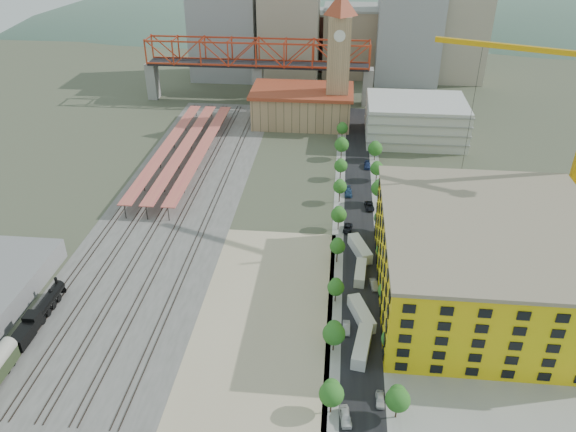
# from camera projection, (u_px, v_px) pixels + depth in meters

# --- Properties ---
(ground) EXTENTS (400.00, 400.00, 0.00)m
(ground) POSITION_uv_depth(u_px,v_px,m) (297.00, 237.00, 144.22)
(ground) COLOR #474C38
(ground) RESTS_ON ground
(ballast_strip) EXTENTS (36.00, 165.00, 0.06)m
(ballast_strip) POSITION_uv_depth(u_px,v_px,m) (178.00, 198.00, 162.30)
(ballast_strip) COLOR #605E59
(ballast_strip) RESTS_ON ground
(dirt_lot) EXTENTS (28.00, 67.00, 0.06)m
(dirt_lot) POSITION_uv_depth(u_px,v_px,m) (265.00, 317.00, 117.49)
(dirt_lot) COLOR tan
(dirt_lot) RESTS_ON ground
(street_asphalt) EXTENTS (12.00, 170.00, 0.06)m
(street_asphalt) POSITION_uv_depth(u_px,v_px,m) (359.00, 211.00, 155.74)
(street_asphalt) COLOR black
(street_asphalt) RESTS_ON ground
(sidewalk_west) EXTENTS (3.00, 170.00, 0.04)m
(sidewalk_west) POSITION_uv_depth(u_px,v_px,m) (339.00, 211.00, 156.21)
(sidewalk_west) COLOR gray
(sidewalk_west) RESTS_ON ground
(sidewalk_east) EXTENTS (3.00, 170.00, 0.04)m
(sidewalk_east) POSITION_uv_depth(u_px,v_px,m) (379.00, 212.00, 155.28)
(sidewalk_east) COLOR gray
(sidewalk_east) RESTS_ON ground
(construction_pad) EXTENTS (50.00, 90.00, 0.06)m
(construction_pad) POSITION_uv_depth(u_px,v_px,m) (493.00, 297.00, 123.21)
(construction_pad) COLOR gray
(construction_pad) RESTS_ON ground
(rail_tracks) EXTENTS (26.56, 160.00, 0.18)m
(rail_tracks) POSITION_uv_depth(u_px,v_px,m) (172.00, 198.00, 162.39)
(rail_tracks) COLOR #382B23
(rail_tracks) RESTS_ON ground
(platform_canopies) EXTENTS (16.00, 80.00, 4.12)m
(platform_canopies) POSITION_uv_depth(u_px,v_px,m) (184.00, 147.00, 184.34)
(platform_canopies) COLOR #D57252
(platform_canopies) RESTS_ON ground
(station_hall) EXTENTS (38.00, 24.00, 13.10)m
(station_hall) POSITION_uv_depth(u_px,v_px,m) (302.00, 106.00, 211.72)
(station_hall) COLOR tan
(station_hall) RESTS_ON ground
(clock_tower) EXTENTS (12.00, 12.00, 52.00)m
(clock_tower) POSITION_uv_depth(u_px,v_px,m) (339.00, 49.00, 197.78)
(clock_tower) COLOR tan
(clock_tower) RESTS_ON ground
(parking_garage) EXTENTS (34.00, 26.00, 14.00)m
(parking_garage) POSITION_uv_depth(u_px,v_px,m) (415.00, 120.00, 197.77)
(parking_garage) COLOR silver
(parking_garage) RESTS_ON ground
(truss_bridge) EXTENTS (94.00, 9.60, 25.60)m
(truss_bridge) POSITION_uv_depth(u_px,v_px,m) (258.00, 56.00, 227.02)
(truss_bridge) COLOR gray
(truss_bridge) RESTS_ON ground
(construction_building) EXTENTS (44.60, 50.60, 18.80)m
(construction_building) POSITION_uv_depth(u_px,v_px,m) (486.00, 261.00, 118.73)
(construction_building) COLOR yellow
(construction_building) RESTS_ON ground
(street_trees) EXTENTS (15.40, 124.40, 8.00)m
(street_trees) POSITION_uv_depth(u_px,v_px,m) (359.00, 230.00, 147.16)
(street_trees) COLOR #23671F
(street_trees) RESTS_ON ground
(skyline) EXTENTS (133.00, 46.00, 60.00)m
(skyline) POSITION_uv_depth(u_px,v_px,m) (340.00, 28.00, 254.33)
(skyline) COLOR #9EA0A3
(skyline) RESTS_ON ground
(distant_hills) EXTENTS (647.00, 264.00, 227.00)m
(distant_hills) POSITION_uv_depth(u_px,v_px,m) (389.00, 141.00, 403.89)
(distant_hills) COLOR #4C6B59
(distant_hills) RESTS_ON ground
(locomotive) EXTENTS (2.70, 20.83, 5.21)m
(locomotive) POSITION_uv_depth(u_px,v_px,m) (41.00, 312.00, 115.81)
(locomotive) COLOR black
(locomotive) RESTS_ON ground
(tower_crane) EXTENTS (47.91, 19.74, 54.03)m
(tower_crane) POSITION_uv_depth(u_px,v_px,m) (575.00, 111.00, 128.69)
(tower_crane) COLOR #E1A10E
(tower_crane) RESTS_ON ground
(site_trailer_a) EXTENTS (4.39, 10.72, 2.85)m
(site_trailer_a) POSITION_uv_depth(u_px,v_px,m) (362.00, 347.00, 107.81)
(site_trailer_a) COLOR silver
(site_trailer_a) RESTS_ON ground
(site_trailer_b) EXTENTS (5.90, 10.46, 2.78)m
(site_trailer_b) POSITION_uv_depth(u_px,v_px,m) (361.00, 314.00, 116.21)
(site_trailer_b) COLOR silver
(site_trailer_b) RESTS_ON ground
(site_trailer_c) EXTENTS (3.07, 9.12, 2.45)m
(site_trailer_c) POSITION_uv_depth(u_px,v_px,m) (360.00, 273.00, 128.90)
(site_trailer_c) COLOR silver
(site_trailer_c) RESTS_ON ground
(site_trailer_d) EXTENTS (6.06, 10.64, 2.83)m
(site_trailer_d) POSITION_uv_depth(u_px,v_px,m) (360.00, 249.00, 137.15)
(site_trailer_d) COLOR silver
(site_trailer_d) RESTS_ON ground
(car_0) EXTENTS (2.58, 4.90, 1.59)m
(car_0) POSITION_uv_depth(u_px,v_px,m) (345.00, 417.00, 94.29)
(car_0) COLOR silver
(car_0) RESTS_ON ground
(car_1) EXTENTS (1.53, 4.19, 1.37)m
(car_1) POSITION_uv_depth(u_px,v_px,m) (346.00, 328.00, 113.49)
(car_1) COLOR #AAA9AE
(car_1) RESTS_ON ground
(car_2) EXTENTS (2.65, 4.96, 1.33)m
(car_2) POSITION_uv_depth(u_px,v_px,m) (348.00, 228.00, 146.75)
(car_2) COLOR black
(car_2) RESTS_ON ground
(car_3) EXTENTS (2.61, 5.57, 1.57)m
(car_3) POSITION_uv_depth(u_px,v_px,m) (348.00, 192.00, 164.11)
(car_3) COLOR navy
(car_3) RESTS_ON ground
(car_4) EXTENTS (1.57, 3.87, 1.32)m
(car_4) POSITION_uv_depth(u_px,v_px,m) (380.00, 400.00, 97.60)
(car_4) COLOR silver
(car_4) RESTS_ON ground
(car_5) EXTENTS (2.16, 4.47, 1.41)m
(car_5) POSITION_uv_depth(u_px,v_px,m) (374.00, 285.00, 125.83)
(car_5) COLOR gray
(car_5) RESTS_ON ground
(car_6) EXTENTS (2.89, 5.33, 1.42)m
(car_6) POSITION_uv_depth(u_px,v_px,m) (369.00, 206.00, 156.86)
(car_6) COLOR black
(car_6) RESTS_ON ground
(car_7) EXTENTS (2.19, 5.08, 1.46)m
(car_7) POSITION_uv_depth(u_px,v_px,m) (367.00, 165.00, 180.08)
(car_7) COLOR navy
(car_7) RESTS_ON ground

